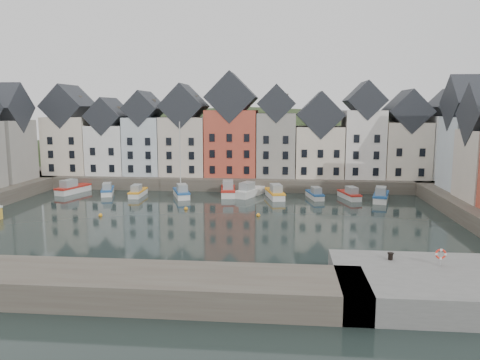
# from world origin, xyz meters

# --- Properties ---
(ground) EXTENTS (260.00, 260.00, 0.00)m
(ground) POSITION_xyz_m (0.00, 0.00, 0.00)
(ground) COLOR black
(ground) RESTS_ON ground
(far_quay) EXTENTS (90.00, 16.00, 2.00)m
(far_quay) POSITION_xyz_m (0.00, 30.00, 1.00)
(far_quay) COLOR #4C433A
(far_quay) RESTS_ON ground
(near_quay) EXTENTS (18.00, 10.00, 2.00)m
(near_quay) POSITION_xyz_m (22.00, -20.00, 1.00)
(near_quay) COLOR #60605E
(near_quay) RESTS_ON ground
(near_wall) EXTENTS (50.00, 6.00, 2.00)m
(near_wall) POSITION_xyz_m (-10.00, -22.00, 1.00)
(near_wall) COLOR #4C433A
(near_wall) RESTS_ON ground
(hillside) EXTENTS (153.60, 70.40, 64.00)m
(hillside) POSITION_xyz_m (0.02, 56.00, -17.96)
(hillside) COLOR #222E17
(hillside) RESTS_ON ground
(far_terrace) EXTENTS (72.37, 8.16, 17.78)m
(far_terrace) POSITION_xyz_m (3.21, 28.00, 8.88)
(far_terrace) COLOR #EEDFC7
(far_terrace) RESTS_ON far_quay
(mooring_buoys) EXTENTS (20.50, 5.50, 0.50)m
(mooring_buoys) POSITION_xyz_m (-4.00, 5.33, 0.15)
(mooring_buoys) COLOR orange
(mooring_buoys) RESTS_ON ground
(boat_a) EXTENTS (3.82, 6.87, 2.52)m
(boat_a) POSITION_xyz_m (-24.96, 18.60, 0.75)
(boat_a) COLOR silver
(boat_a) RESTS_ON ground
(boat_b) EXTENTS (3.31, 5.85, 2.15)m
(boat_b) POSITION_xyz_m (-18.84, 17.98, 0.64)
(boat_b) COLOR silver
(boat_b) RESTS_ON ground
(boat_c) EXTENTS (1.91, 5.60, 2.13)m
(boat_c) POSITION_xyz_m (-13.56, 16.94, 0.63)
(boat_c) COLOR silver
(boat_c) RESTS_ON ground
(boat_d) EXTENTS (3.94, 6.46, 11.82)m
(boat_d) POSITION_xyz_m (-6.55, 16.75, 0.77)
(boat_d) COLOR silver
(boat_d) RESTS_ON ground
(boat_e) EXTENTS (3.00, 7.23, 2.70)m
(boat_e) POSITION_xyz_m (0.41, 19.16, 0.80)
(boat_e) COLOR silver
(boat_e) RESTS_ON ground
(boat_f) EXTENTS (4.54, 6.86, 2.53)m
(boat_f) POSITION_xyz_m (3.82, 18.71, 0.75)
(boat_f) COLOR silver
(boat_f) RESTS_ON ground
(boat_g) EXTENTS (3.40, 6.73, 2.47)m
(boat_g) POSITION_xyz_m (7.86, 17.50, 0.74)
(boat_g) COLOR silver
(boat_g) RESTS_ON ground
(boat_h) EXTENTS (2.72, 5.55, 2.04)m
(boat_h) POSITION_xyz_m (13.95, 17.75, 0.61)
(boat_h) COLOR silver
(boat_h) RESTS_ON ground
(boat_i) EXTENTS (3.18, 5.88, 2.16)m
(boat_i) POSITION_xyz_m (19.18, 17.94, 0.64)
(boat_i) COLOR silver
(boat_i) RESTS_ON ground
(boat_j) EXTENTS (3.53, 6.70, 2.46)m
(boat_j) POSITION_xyz_m (23.54, 16.62, 0.73)
(boat_j) COLOR silver
(boat_j) RESTS_ON ground
(mooring_bollard) EXTENTS (0.48, 0.48, 0.56)m
(mooring_bollard) POSITION_xyz_m (17.51, -17.31, 2.31)
(mooring_bollard) COLOR black
(mooring_bollard) RESTS_ON near_quay
(life_ring_post) EXTENTS (0.80, 0.17, 1.30)m
(life_ring_post) POSITION_xyz_m (20.89, -18.35, 2.86)
(life_ring_post) COLOR gray
(life_ring_post) RESTS_ON near_quay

